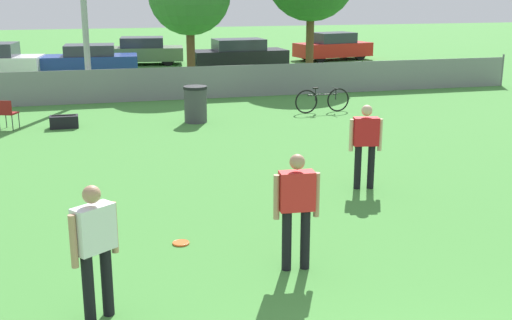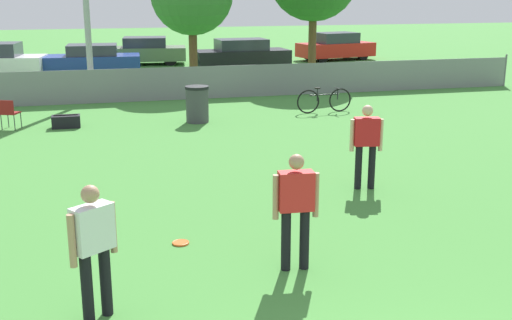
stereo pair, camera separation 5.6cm
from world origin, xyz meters
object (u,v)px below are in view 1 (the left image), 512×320
at_px(gear_bag_sideline, 64,122).
at_px(parked_car_blue, 90,60).
at_px(parked_car_red, 333,47).
at_px(player_thrower_red, 297,203).
at_px(player_receiver_white, 95,243).
at_px(trash_bin, 196,104).
at_px(frisbee_disc, 181,243).
at_px(bicycle_sideline, 322,100).
at_px(parked_car_olive, 142,51).
at_px(folding_chair_sideline, 7,112).
at_px(parked_car_dark, 239,54).
at_px(player_defender_red, 366,140).

distance_m(gear_bag_sideline, parked_car_blue, 11.25).
bearing_deg(parked_car_red, player_thrower_red, -123.93).
bearing_deg(player_receiver_white, trash_bin, 39.59).
distance_m(gear_bag_sideline, parked_car_red, 19.42).
xyz_separation_m(frisbee_disc, trash_bin, (1.74, 8.76, 0.50)).
distance_m(player_thrower_red, frisbee_disc, 2.06).
relative_size(bicycle_sideline, parked_car_olive, 0.42).
bearing_deg(player_thrower_red, folding_chair_sideline, 118.54).
height_order(trash_bin, parked_car_red, parked_car_red).
xyz_separation_m(parked_car_olive, parked_car_dark, (4.21, -2.90, 0.01)).
xyz_separation_m(folding_chair_sideline, parked_car_olive, (4.90, 14.51, 0.18)).
bearing_deg(player_defender_red, parked_car_blue, 115.35).
bearing_deg(parked_car_olive, player_receiver_white, -89.20).
bearing_deg(parked_car_red, player_defender_red, -121.39).
relative_size(frisbee_disc, parked_car_red, 0.06).
bearing_deg(parked_car_olive, frisbee_disc, -86.79).
height_order(player_receiver_white, parked_car_dark, player_receiver_white).
distance_m(player_receiver_white, parked_car_red, 28.06).
distance_m(player_defender_red, parked_car_olive, 21.84).
xyz_separation_m(folding_chair_sideline, parked_car_blue, (2.33, 11.07, 0.18)).
bearing_deg(parked_car_olive, bicycle_sideline, -67.04).
bearing_deg(frisbee_disc, parked_car_blue, 92.61).
bearing_deg(bicycle_sideline, trash_bin, -176.27).
relative_size(frisbee_disc, parked_car_dark, 0.06).
relative_size(gear_bag_sideline, parked_car_red, 0.17).
relative_size(parked_car_blue, parked_car_olive, 1.00).
relative_size(frisbee_disc, folding_chair_sideline, 0.31).
height_order(folding_chair_sideline, parked_car_olive, parked_car_olive).
distance_m(frisbee_disc, parked_car_olive, 23.63).
height_order(player_thrower_red, parked_car_olive, player_thrower_red).
distance_m(player_thrower_red, trash_bin, 10.04).
distance_m(folding_chair_sideline, parked_car_blue, 11.32).
bearing_deg(player_thrower_red, parked_car_olive, 93.79).
bearing_deg(parked_car_dark, player_defender_red, -99.19).
bearing_deg(gear_bag_sideline, parked_car_blue, 85.42).
relative_size(parked_car_blue, parked_car_red, 0.98).
relative_size(player_defender_red, folding_chair_sideline, 1.97).
xyz_separation_m(player_defender_red, trash_bin, (-1.98, 6.94, -0.41)).
xyz_separation_m(frisbee_disc, parked_car_olive, (1.65, 23.57, 0.65)).
bearing_deg(player_defender_red, parked_car_dark, 94.66).
bearing_deg(bicycle_sideline, parked_car_red, 64.37).
relative_size(player_defender_red, parked_car_olive, 0.38).
bearing_deg(trash_bin, player_defender_red, -74.04).
bearing_deg(parked_car_blue, parked_car_olive, 57.08).
bearing_deg(parked_car_blue, frisbee_disc, -83.55).
relative_size(folding_chair_sideline, trash_bin, 0.79).
bearing_deg(parked_car_red, gear_bag_sideline, -144.60).
xyz_separation_m(player_thrower_red, parked_car_dark, (4.50, 21.92, -0.26)).
bearing_deg(gear_bag_sideline, parked_car_dark, 56.83).
bearing_deg(parked_car_dark, player_thrower_red, -104.35).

